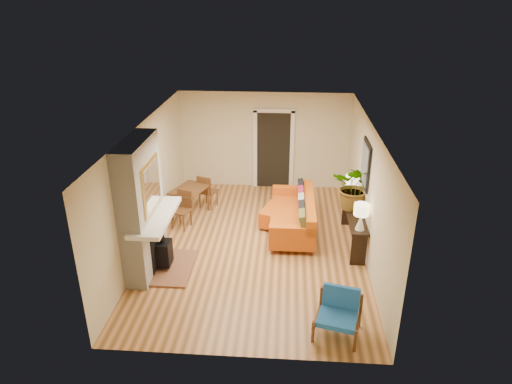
# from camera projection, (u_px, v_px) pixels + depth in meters

# --- Properties ---
(room_shell) EXTENTS (6.50, 6.50, 6.50)m
(room_shell) POSITION_uv_depth(u_px,v_px,m) (287.00, 151.00, 11.59)
(room_shell) COLOR tan
(room_shell) RESTS_ON ground
(fireplace) EXTENTS (1.09, 1.68, 2.60)m
(fireplace) POSITION_uv_depth(u_px,v_px,m) (144.00, 210.00, 8.45)
(fireplace) COLOR white
(fireplace) RESTS_ON ground
(sofa) EXTENTS (0.96, 2.22, 0.88)m
(sofa) POSITION_uv_depth(u_px,v_px,m) (296.00, 215.00, 10.17)
(sofa) COLOR silver
(sofa) RESTS_ON ground
(ottoman) EXTENTS (1.05, 1.05, 0.42)m
(ottoman) POSITION_uv_depth(u_px,v_px,m) (282.00, 216.00, 10.43)
(ottoman) COLOR silver
(ottoman) RESTS_ON ground
(blue_chair) EXTENTS (0.82, 0.81, 0.71)m
(blue_chair) POSITION_uv_depth(u_px,v_px,m) (339.00, 310.00, 7.14)
(blue_chair) COLOR brown
(blue_chair) RESTS_ON ground
(dining_table) EXTENTS (1.06, 1.62, 0.86)m
(dining_table) POSITION_uv_depth(u_px,v_px,m) (192.00, 194.00, 10.76)
(dining_table) COLOR brown
(dining_table) RESTS_ON ground
(console_table) EXTENTS (0.34, 1.85, 0.72)m
(console_table) POSITION_uv_depth(u_px,v_px,m) (354.00, 219.00, 9.57)
(console_table) COLOR black
(console_table) RESTS_ON ground
(lamp_near) EXTENTS (0.30, 0.30, 0.54)m
(lamp_near) POSITION_uv_depth(u_px,v_px,m) (361.00, 214.00, 8.72)
(lamp_near) COLOR white
(lamp_near) RESTS_ON console_table
(lamp_far) EXTENTS (0.30, 0.30, 0.54)m
(lamp_far) POSITION_uv_depth(u_px,v_px,m) (352.00, 184.00, 10.06)
(lamp_far) COLOR white
(lamp_far) RESTS_ON console_table
(houseplant) EXTENTS (1.12, 1.05, 1.01)m
(houseplant) POSITION_uv_depth(u_px,v_px,m) (355.00, 187.00, 9.50)
(houseplant) COLOR #1E5919
(houseplant) RESTS_ON console_table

